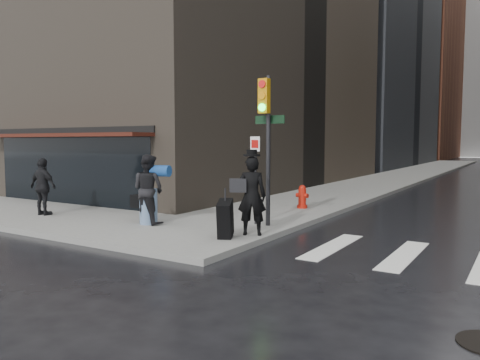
{
  "coord_description": "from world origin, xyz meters",
  "views": [
    {
      "loc": [
        7.28,
        -9.19,
        2.42
      ],
      "look_at": [
        0.09,
        2.43,
        1.3
      ],
      "focal_mm": 35.0,
      "sensor_mm": 36.0,
      "label": 1
    }
  ],
  "objects_px": {
    "fire_hydrant": "(302,198)",
    "traffic_light": "(265,130)",
    "man_overcoat": "(246,199)",
    "man_greycoat": "(43,187)",
    "man_jeans": "(148,189)"
  },
  "relations": [
    {
      "from": "man_jeans",
      "to": "fire_hydrant",
      "type": "bearing_deg",
      "value": -115.85
    },
    {
      "from": "man_overcoat",
      "to": "fire_hydrant",
      "type": "distance_m",
      "value": 5.15
    },
    {
      "from": "man_jeans",
      "to": "traffic_light",
      "type": "distance_m",
      "value": 3.61
    },
    {
      "from": "man_greycoat",
      "to": "traffic_light",
      "type": "distance_m",
      "value": 7.22
    },
    {
      "from": "man_greycoat",
      "to": "man_jeans",
      "type": "bearing_deg",
      "value": -175.6
    },
    {
      "from": "man_jeans",
      "to": "fire_hydrant",
      "type": "relative_size",
      "value": 2.42
    },
    {
      "from": "man_greycoat",
      "to": "man_overcoat",
      "type": "bearing_deg",
      "value": -179.2
    },
    {
      "from": "man_jeans",
      "to": "man_overcoat",
      "type": "bearing_deg",
      "value": 179.25
    },
    {
      "from": "man_overcoat",
      "to": "traffic_light",
      "type": "distance_m",
      "value": 2.23
    },
    {
      "from": "man_jeans",
      "to": "man_greycoat",
      "type": "relative_size",
      "value": 1.09
    },
    {
      "from": "fire_hydrant",
      "to": "traffic_light",
      "type": "bearing_deg",
      "value": -81.54
    },
    {
      "from": "man_overcoat",
      "to": "man_greycoat",
      "type": "height_order",
      "value": "man_overcoat"
    },
    {
      "from": "man_overcoat",
      "to": "man_jeans",
      "type": "distance_m",
      "value": 3.15
    },
    {
      "from": "man_overcoat",
      "to": "traffic_light",
      "type": "relative_size",
      "value": 0.53
    },
    {
      "from": "man_overcoat",
      "to": "man_greycoat",
      "type": "xyz_separation_m",
      "value": [
        -6.98,
        -0.57,
        -0.01
      ]
    }
  ]
}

